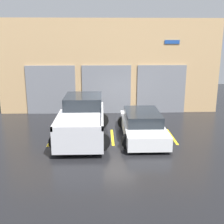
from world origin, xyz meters
name	(u,v)px	position (x,y,z in m)	size (l,w,h in m)	color
ground_plane	(111,127)	(0.00, 0.00, 0.00)	(28.00, 28.00, 0.00)	black
shophouse_building	(109,68)	(-0.01, 3.28, 2.78)	(13.47, 0.68, 5.67)	tan
pickup_truck	(82,119)	(-1.42, -1.24, 0.82)	(2.54, 5.01, 1.74)	silver
sedan_white	(142,125)	(1.42, -1.47, 0.57)	(2.20, 4.45, 1.22)	white
parking_stripe_far_left	(52,138)	(-2.83, -1.50, 0.00)	(0.12, 2.20, 0.01)	gold
parking_stripe_left	(112,137)	(0.00, -1.50, 0.00)	(0.12, 2.20, 0.01)	gold
parking_stripe_centre	(172,136)	(2.83, -1.50, 0.00)	(0.12, 2.20, 0.01)	gold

